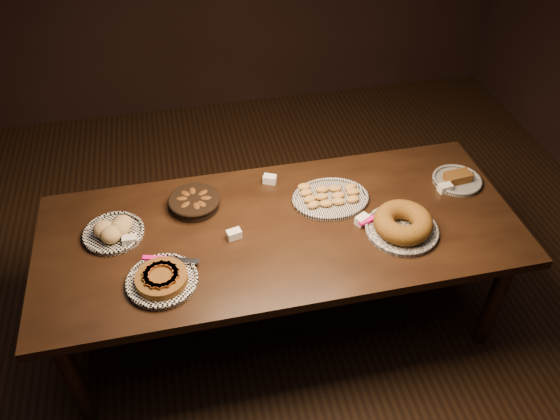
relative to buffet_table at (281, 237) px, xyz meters
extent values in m
plane|color=black|center=(0.00, 0.00, -0.68)|extent=(5.00, 5.00, 0.00)
cube|color=black|center=(0.00, 0.00, 0.05)|extent=(2.40, 1.00, 0.05)
cylinder|color=black|center=(-1.08, -0.38, -0.33)|extent=(0.08, 0.08, 0.70)
cylinder|color=black|center=(1.08, -0.38, -0.33)|extent=(0.08, 0.08, 0.70)
cylinder|color=black|center=(-1.08, 0.38, -0.33)|extent=(0.08, 0.08, 0.70)
cylinder|color=black|center=(1.08, 0.38, -0.33)|extent=(0.08, 0.08, 0.70)
torus|color=white|center=(-0.60, -0.24, 0.09)|extent=(0.33, 0.33, 0.02)
cylinder|color=#4B250F|center=(-0.60, -0.24, 0.10)|extent=(0.26, 0.26, 0.04)
cube|color=#51230E|center=(-0.54, -0.23, 0.13)|extent=(0.03, 0.08, 0.01)
cube|color=#51230E|center=(-0.55, -0.21, 0.13)|extent=(0.06, 0.08, 0.01)
cube|color=#51230E|center=(-0.57, -0.19, 0.13)|extent=(0.08, 0.06, 0.01)
cube|color=#51230E|center=(-0.59, -0.18, 0.13)|extent=(0.08, 0.03, 0.01)
cube|color=#51230E|center=(-0.62, -0.18, 0.13)|extent=(0.08, 0.05, 0.01)
cube|color=#51230E|center=(-0.65, -0.20, 0.13)|extent=(0.07, 0.07, 0.01)
cube|color=#51230E|center=(-0.66, -0.22, 0.13)|extent=(0.05, 0.08, 0.01)
cube|color=#51230E|center=(-0.66, -0.25, 0.13)|extent=(0.03, 0.08, 0.01)
cube|color=#51230E|center=(-0.65, -0.28, 0.13)|extent=(0.06, 0.08, 0.01)
cube|color=#51230E|center=(-0.63, -0.30, 0.13)|extent=(0.08, 0.06, 0.01)
cube|color=#51230E|center=(-0.61, -0.30, 0.13)|extent=(0.08, 0.03, 0.01)
cube|color=#51230E|center=(-0.58, -0.30, 0.13)|extent=(0.08, 0.05, 0.01)
cube|color=#51230E|center=(-0.55, -0.29, 0.13)|extent=(0.07, 0.07, 0.01)
cube|color=#51230E|center=(-0.54, -0.26, 0.13)|extent=(0.05, 0.08, 0.01)
cube|color=#FF0C8B|center=(-0.62, -0.11, 0.10)|extent=(0.12, 0.06, 0.02)
cube|color=silver|center=(-0.50, -0.15, 0.10)|extent=(0.15, 0.07, 0.00)
torus|color=black|center=(0.30, 0.14, 0.09)|extent=(0.33, 0.33, 0.02)
ellipsoid|color=brown|center=(0.19, 0.10, 0.10)|extent=(0.08, 0.06, 0.03)
ellipsoid|color=brown|center=(0.26, 0.09, 0.10)|extent=(0.07, 0.05, 0.03)
ellipsoid|color=brown|center=(0.33, 0.10, 0.10)|extent=(0.08, 0.06, 0.03)
ellipsoid|color=brown|center=(0.41, 0.10, 0.10)|extent=(0.07, 0.05, 0.03)
ellipsoid|color=brown|center=(0.19, 0.14, 0.10)|extent=(0.08, 0.06, 0.03)
ellipsoid|color=brown|center=(0.25, 0.15, 0.10)|extent=(0.07, 0.05, 0.03)
ellipsoid|color=brown|center=(0.34, 0.14, 0.10)|extent=(0.07, 0.05, 0.03)
ellipsoid|color=brown|center=(0.42, 0.15, 0.10)|extent=(0.07, 0.05, 0.03)
ellipsoid|color=brown|center=(0.18, 0.20, 0.10)|extent=(0.07, 0.05, 0.03)
ellipsoid|color=brown|center=(0.27, 0.21, 0.10)|extent=(0.08, 0.05, 0.03)
ellipsoid|color=brown|center=(0.34, 0.20, 0.10)|extent=(0.08, 0.06, 0.03)
ellipsoid|color=brown|center=(0.42, 0.19, 0.10)|extent=(0.08, 0.06, 0.03)
ellipsoid|color=brown|center=(0.18, 0.25, 0.10)|extent=(0.07, 0.05, 0.03)
torus|color=black|center=(0.58, -0.16, 0.09)|extent=(0.36, 0.36, 0.02)
torus|color=brown|center=(0.58, -0.16, 0.14)|extent=(0.35, 0.35, 0.10)
cube|color=#FF0C8B|center=(0.44, -0.07, 0.10)|extent=(0.12, 0.06, 0.02)
cube|color=silver|center=(0.56, -0.03, 0.10)|extent=(0.15, 0.08, 0.00)
cylinder|color=black|center=(-0.40, 0.24, 0.10)|extent=(0.33, 0.33, 0.06)
torus|color=black|center=(-0.40, 0.24, 0.12)|extent=(0.27, 0.27, 0.02)
ellipsoid|color=#301B09|center=(-0.34, 0.23, 0.12)|extent=(0.09, 0.06, 0.04)
ellipsoid|color=#301B09|center=(-0.35, 0.28, 0.12)|extent=(0.09, 0.08, 0.04)
ellipsoid|color=#301B09|center=(-0.41, 0.30, 0.12)|extent=(0.05, 0.08, 0.04)
ellipsoid|color=#301B09|center=(-0.44, 0.29, 0.12)|extent=(0.08, 0.09, 0.04)
ellipsoid|color=#301B09|center=(-0.47, 0.25, 0.12)|extent=(0.09, 0.06, 0.04)
ellipsoid|color=#301B09|center=(-0.45, 0.20, 0.12)|extent=(0.09, 0.08, 0.04)
ellipsoid|color=#301B09|center=(-0.40, 0.18, 0.12)|extent=(0.05, 0.08, 0.04)
ellipsoid|color=#301B09|center=(-0.37, 0.19, 0.12)|extent=(0.08, 0.09, 0.04)
torus|color=white|center=(-0.82, 0.12, 0.09)|extent=(0.30, 0.30, 0.02)
ellipsoid|color=#9D7F48|center=(-0.86, 0.12, 0.13)|extent=(0.10, 0.10, 0.08)
ellipsoid|color=#9D7F48|center=(-0.77, 0.13, 0.13)|extent=(0.10, 0.10, 0.08)
ellipsoid|color=#9D7F48|center=(-0.82, 0.07, 0.13)|extent=(0.10, 0.10, 0.08)
ellipsoid|color=#9D7F48|center=(-0.78, 0.11, 0.13)|extent=(0.10, 0.10, 0.08)
torus|color=black|center=(1.02, 0.14, 0.09)|extent=(0.27, 0.27, 0.02)
cube|color=#4B250F|center=(1.02, 0.14, 0.11)|extent=(0.15, 0.09, 0.05)
cube|color=white|center=(-0.24, -0.02, 0.10)|extent=(0.08, 0.06, 0.04)
cube|color=white|center=(0.02, 0.36, 0.10)|extent=(0.08, 0.07, 0.04)
cube|color=white|center=(0.41, -0.06, 0.10)|extent=(0.08, 0.07, 0.04)
cube|color=white|center=(-0.74, 0.04, 0.10)|extent=(0.07, 0.05, 0.04)
cube|color=white|center=(0.92, 0.08, 0.10)|extent=(0.08, 0.05, 0.04)
camera|label=1|loc=(-0.43, -1.93, 1.97)|focal=35.00mm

